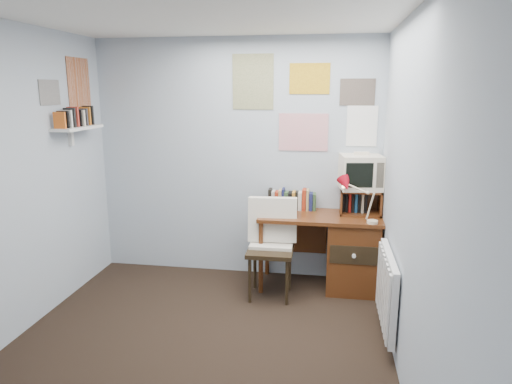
# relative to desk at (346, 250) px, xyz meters

# --- Properties ---
(ground) EXTENTS (3.50, 3.50, 0.00)m
(ground) POSITION_rel_desk_xyz_m (-1.17, -1.48, -0.41)
(ground) COLOR black
(ground) RESTS_ON ground
(back_wall) EXTENTS (3.00, 0.02, 2.50)m
(back_wall) POSITION_rel_desk_xyz_m (-1.17, 0.27, 0.84)
(back_wall) COLOR #A6B2BE
(back_wall) RESTS_ON ground
(right_wall) EXTENTS (0.02, 3.50, 2.50)m
(right_wall) POSITION_rel_desk_xyz_m (0.33, -1.48, 0.84)
(right_wall) COLOR #A6B2BE
(right_wall) RESTS_ON ground
(ceiling) EXTENTS (3.00, 3.50, 0.02)m
(ceiling) POSITION_rel_desk_xyz_m (-1.17, -1.48, 2.09)
(ceiling) COLOR white
(ceiling) RESTS_ON back_wall
(desk) EXTENTS (1.20, 0.55, 0.76)m
(desk) POSITION_rel_desk_xyz_m (0.00, 0.00, 0.00)
(desk) COLOR #572B13
(desk) RESTS_ON ground
(desk_chair) EXTENTS (0.48, 0.46, 0.93)m
(desk_chair) POSITION_rel_desk_xyz_m (-0.73, -0.30, 0.06)
(desk_chair) COLOR black
(desk_chair) RESTS_ON ground
(desk_lamp) EXTENTS (0.28, 0.24, 0.37)m
(desk_lamp) POSITION_rel_desk_xyz_m (0.21, -0.22, 0.54)
(desk_lamp) COLOR red
(desk_lamp) RESTS_ON desk
(tv_riser) EXTENTS (0.40, 0.30, 0.25)m
(tv_riser) POSITION_rel_desk_xyz_m (0.12, 0.11, 0.48)
(tv_riser) COLOR #572B13
(tv_riser) RESTS_ON desk
(crt_tv) EXTENTS (0.44, 0.41, 0.37)m
(crt_tv) POSITION_rel_desk_xyz_m (0.11, 0.13, 0.79)
(crt_tv) COLOR beige
(crt_tv) RESTS_ON tv_riser
(book_row) EXTENTS (0.60, 0.14, 0.22)m
(book_row) POSITION_rel_desk_xyz_m (-0.51, 0.18, 0.46)
(book_row) COLOR #572B13
(book_row) RESTS_ON desk
(radiator) EXTENTS (0.09, 0.80, 0.60)m
(radiator) POSITION_rel_desk_xyz_m (0.29, -0.93, 0.01)
(radiator) COLOR white
(radiator) RESTS_ON right_wall
(wall_shelf) EXTENTS (0.20, 0.62, 0.24)m
(wall_shelf) POSITION_rel_desk_xyz_m (-2.57, -0.38, 1.21)
(wall_shelf) COLOR white
(wall_shelf) RESTS_ON left_wall
(posters_back) EXTENTS (1.20, 0.01, 0.90)m
(posters_back) POSITION_rel_desk_xyz_m (-0.47, 0.26, 1.44)
(posters_back) COLOR white
(posters_back) RESTS_ON back_wall
(posters_left) EXTENTS (0.01, 0.70, 0.60)m
(posters_left) POSITION_rel_desk_xyz_m (-2.67, -0.38, 1.59)
(posters_left) COLOR white
(posters_left) RESTS_ON left_wall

